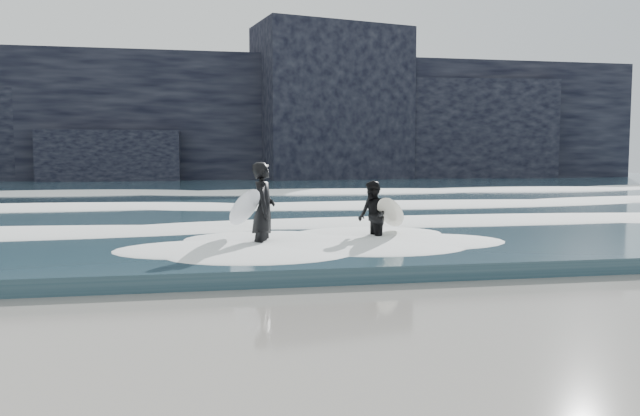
# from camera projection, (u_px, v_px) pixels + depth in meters

# --- Properties ---
(ground) EXTENTS (120.00, 120.00, 0.00)m
(ground) POSITION_uv_depth(u_px,v_px,m) (326.00, 344.00, 7.03)
(ground) COLOR olive
(ground) RESTS_ON ground
(sea) EXTENTS (90.00, 52.00, 0.30)m
(sea) POSITION_uv_depth(u_px,v_px,m) (227.00, 191.00, 35.42)
(sea) COLOR #26404C
(sea) RESTS_ON ground
(headland) EXTENTS (70.00, 9.00, 10.00)m
(headland) POSITION_uv_depth(u_px,v_px,m) (218.00, 121.00, 51.66)
(headland) COLOR black
(headland) RESTS_ON ground
(foam_near) EXTENTS (60.00, 3.20, 0.20)m
(foam_near) POSITION_uv_depth(u_px,v_px,m) (257.00, 224.00, 15.81)
(foam_near) COLOR white
(foam_near) RESTS_ON sea
(foam_mid) EXTENTS (60.00, 4.00, 0.24)m
(foam_mid) POSITION_uv_depth(u_px,v_px,m) (241.00, 203.00, 22.66)
(foam_mid) COLOR white
(foam_mid) RESTS_ON sea
(foam_far) EXTENTS (60.00, 4.80, 0.30)m
(foam_far) POSITION_uv_depth(u_px,v_px,m) (230.00, 189.00, 31.47)
(foam_far) COLOR white
(foam_far) RESTS_ON sea
(surfer_left) EXTENTS (1.09, 1.85, 1.99)m
(surfer_left) POSITION_uv_depth(u_px,v_px,m) (261.00, 210.00, 12.95)
(surfer_left) COLOR black
(surfer_left) RESTS_ON ground
(surfer_right) EXTENTS (1.43, 2.03, 1.57)m
(surfer_right) POSITION_uv_depth(u_px,v_px,m) (375.00, 216.00, 13.87)
(surfer_right) COLOR black
(surfer_right) RESTS_ON ground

